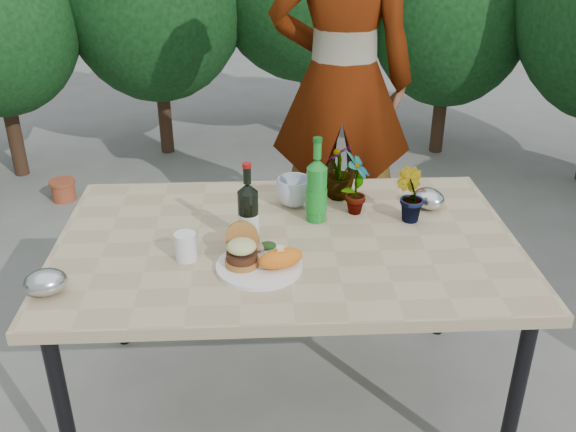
{
  "coord_description": "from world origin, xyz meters",
  "views": [
    {
      "loc": [
        -0.09,
        -1.96,
        1.84
      ],
      "look_at": [
        0.0,
        -0.08,
        0.88
      ],
      "focal_mm": 40.0,
      "sensor_mm": 36.0,
      "label": 1
    }
  ],
  "objects_px": {
    "patio_table": "(287,253)",
    "dinner_plate": "(259,266)",
    "person": "(342,82)",
    "wine_bottle": "(248,215)"
  },
  "relations": [
    {
      "from": "patio_table",
      "to": "dinner_plate",
      "type": "bearing_deg",
      "value": -117.3
    },
    {
      "from": "person",
      "to": "dinner_plate",
      "type": "bearing_deg",
      "value": 79.47
    },
    {
      "from": "dinner_plate",
      "to": "wine_bottle",
      "type": "relative_size",
      "value": 0.94
    },
    {
      "from": "wine_bottle",
      "to": "person",
      "type": "bearing_deg",
      "value": 70.2
    },
    {
      "from": "dinner_plate",
      "to": "person",
      "type": "distance_m",
      "value": 1.42
    },
    {
      "from": "patio_table",
      "to": "person",
      "type": "relative_size",
      "value": 0.81
    },
    {
      "from": "patio_table",
      "to": "dinner_plate",
      "type": "height_order",
      "value": "dinner_plate"
    },
    {
      "from": "dinner_plate",
      "to": "person",
      "type": "height_order",
      "value": "person"
    },
    {
      "from": "patio_table",
      "to": "dinner_plate",
      "type": "distance_m",
      "value": 0.22
    },
    {
      "from": "patio_table",
      "to": "person",
      "type": "height_order",
      "value": "person"
    }
  ]
}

